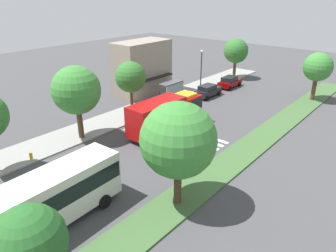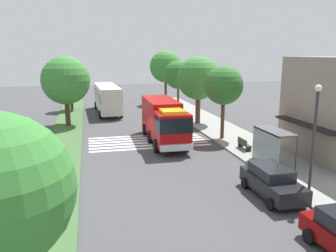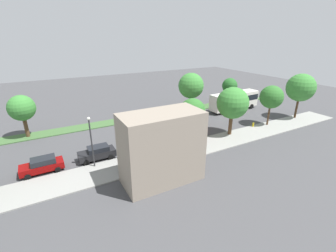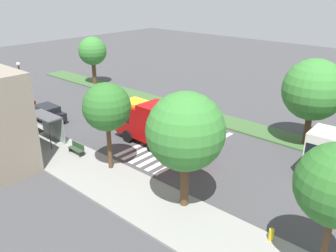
{
  "view_description": "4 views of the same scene",
  "coord_description": "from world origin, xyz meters",
  "px_view_note": "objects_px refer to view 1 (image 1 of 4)",
  "views": [
    {
      "loc": [
        -24.54,
        -18.73,
        14.01
      ],
      "look_at": [
        -1.59,
        0.48,
        1.1
      ],
      "focal_mm": 34.01,
      "sensor_mm": 36.0,
      "label": 1
    },
    {
      "loc": [
        27.96,
        -5.06,
        7.79
      ],
      "look_at": [
        -1.47,
        1.89,
        1.32
      ],
      "focal_mm": 36.41,
      "sensor_mm": 36.0,
      "label": 2
    },
    {
      "loc": [
        16.74,
        31.47,
        14.54
      ],
      "look_at": [
        0.53,
        1.94,
        1.37
      ],
      "focal_mm": 24.96,
      "sensor_mm": 36.0,
      "label": 3
    },
    {
      "loc": [
        -19.63,
        21.65,
        13.18
      ],
      "look_at": [
        -0.79,
        0.53,
        1.69
      ],
      "focal_mm": 37.97,
      "sensor_mm": 36.0,
      "label": 4
    }
  ],
  "objects_px": {
    "parked_car_west": "(208,91)",
    "sidewalk_tree_center": "(76,90)",
    "transit_bus": "(39,203)",
    "fire_hydrant": "(31,156)",
    "fire_truck": "(167,113)",
    "bench_near_shelter": "(153,105)",
    "sidewalk_tree_east": "(131,77)",
    "median_tree_far_west": "(29,243)",
    "bus_stop_shelter": "(173,88)",
    "median_tree_center": "(318,67)",
    "parked_car_mid": "(230,82)",
    "sidewalk_tree_far_east": "(236,51)",
    "street_lamp": "(201,68)",
    "median_tree_west": "(178,140)"
  },
  "relations": [
    {
      "from": "sidewalk_tree_far_east",
      "to": "fire_hydrant",
      "type": "xyz_separation_m",
      "value": [
        -36.9,
        -0.5,
        -4.08
      ]
    },
    {
      "from": "street_lamp",
      "to": "sidewalk_tree_center",
      "type": "height_order",
      "value": "sidewalk_tree_center"
    },
    {
      "from": "fire_truck",
      "to": "transit_bus",
      "type": "distance_m",
      "value": 17.27
    },
    {
      "from": "median_tree_west",
      "to": "parked_car_mid",
      "type": "bearing_deg",
      "value": 23.0
    },
    {
      "from": "fire_truck",
      "to": "sidewalk_tree_center",
      "type": "xyz_separation_m",
      "value": [
        -7.09,
        5.44,
        3.05
      ]
    },
    {
      "from": "bench_near_shelter",
      "to": "median_tree_center",
      "type": "height_order",
      "value": "median_tree_center"
    },
    {
      "from": "fire_truck",
      "to": "fire_hydrant",
      "type": "height_order",
      "value": "fire_truck"
    },
    {
      "from": "sidewalk_tree_far_east",
      "to": "fire_hydrant",
      "type": "height_order",
      "value": "sidewalk_tree_far_east"
    },
    {
      "from": "bench_near_shelter",
      "to": "sidewalk_tree_east",
      "type": "xyz_separation_m",
      "value": [
        -3.91,
        -0.3,
        4.36
      ]
    },
    {
      "from": "sidewalk_tree_far_east",
      "to": "median_tree_center",
      "type": "relative_size",
      "value": 1.01
    },
    {
      "from": "median_tree_west",
      "to": "fire_hydrant",
      "type": "relative_size",
      "value": 10.59
    },
    {
      "from": "sidewalk_tree_east",
      "to": "fire_hydrant",
      "type": "height_order",
      "value": "sidewalk_tree_east"
    },
    {
      "from": "sidewalk_tree_center",
      "to": "median_tree_far_west",
      "type": "distance_m",
      "value": 18.89
    },
    {
      "from": "parked_car_west",
      "to": "sidewalk_tree_center",
      "type": "xyz_separation_m",
      "value": [
        -19.79,
        2.2,
        4.22
      ]
    },
    {
      "from": "sidewalk_tree_center",
      "to": "sidewalk_tree_east",
      "type": "xyz_separation_m",
      "value": [
        7.18,
        0.0,
        -0.15
      ]
    },
    {
      "from": "parked_car_west",
      "to": "sidewalk_tree_far_east",
      "type": "xyz_separation_m",
      "value": [
        11.43,
        2.2,
        3.69
      ]
    },
    {
      "from": "sidewalk_tree_far_east",
      "to": "median_tree_far_west",
      "type": "distance_m",
      "value": 45.97
    },
    {
      "from": "bench_near_shelter",
      "to": "sidewalk_tree_far_east",
      "type": "xyz_separation_m",
      "value": [
        20.13,
        -0.3,
        3.98
      ]
    },
    {
      "from": "parked_car_west",
      "to": "sidewalk_tree_center",
      "type": "distance_m",
      "value": 20.35
    },
    {
      "from": "median_tree_far_west",
      "to": "street_lamp",
      "type": "bearing_deg",
      "value": 22.46
    },
    {
      "from": "street_lamp",
      "to": "median_tree_west",
      "type": "relative_size",
      "value": 0.82
    },
    {
      "from": "sidewalk_tree_east",
      "to": "median_tree_far_west",
      "type": "bearing_deg",
      "value": -144.45
    },
    {
      "from": "street_lamp",
      "to": "median_tree_west",
      "type": "bearing_deg",
      "value": -148.88
    },
    {
      "from": "parked_car_mid",
      "to": "median_tree_center",
      "type": "bearing_deg",
      "value": -83.34
    },
    {
      "from": "sidewalk_tree_center",
      "to": "sidewalk_tree_far_east",
      "type": "distance_m",
      "value": 31.22
    },
    {
      "from": "median_tree_west",
      "to": "median_tree_center",
      "type": "distance_m",
      "value": 29.61
    },
    {
      "from": "parked_car_west",
      "to": "sidewalk_tree_center",
      "type": "height_order",
      "value": "sidewalk_tree_center"
    },
    {
      "from": "sidewalk_tree_east",
      "to": "fire_hydrant",
      "type": "xyz_separation_m",
      "value": [
        -12.86,
        -0.5,
        -4.46
      ]
    },
    {
      "from": "parked_car_mid",
      "to": "median_tree_far_west",
      "type": "bearing_deg",
      "value": -163.87
    },
    {
      "from": "parked_car_west",
      "to": "bus_stop_shelter",
      "type": "height_order",
      "value": "bus_stop_shelter"
    },
    {
      "from": "sidewalk_tree_center",
      "to": "street_lamp",
      "type": "bearing_deg",
      "value": -1.11
    },
    {
      "from": "transit_bus",
      "to": "fire_hydrant",
      "type": "distance_m",
      "value": 9.91
    },
    {
      "from": "transit_bus",
      "to": "sidewalk_tree_east",
      "type": "relative_size",
      "value": 1.72
    },
    {
      "from": "bus_stop_shelter",
      "to": "median_tree_center",
      "type": "relative_size",
      "value": 0.55
    },
    {
      "from": "parked_car_west",
      "to": "median_tree_center",
      "type": "relative_size",
      "value": 0.7
    },
    {
      "from": "parked_car_west",
      "to": "bench_near_shelter",
      "type": "bearing_deg",
      "value": 164.17
    },
    {
      "from": "street_lamp",
      "to": "bench_near_shelter",
      "type": "bearing_deg",
      "value": 175.77
    },
    {
      "from": "parked_car_west",
      "to": "parked_car_mid",
      "type": "xyz_separation_m",
      "value": [
        6.12,
        -0.0,
        -0.01
      ]
    },
    {
      "from": "street_lamp",
      "to": "median_tree_center",
      "type": "bearing_deg",
      "value": -63.11
    },
    {
      "from": "parked_car_west",
      "to": "fire_hydrant",
      "type": "relative_size",
      "value": 6.36
    },
    {
      "from": "street_lamp",
      "to": "sidewalk_tree_east",
      "type": "height_order",
      "value": "sidewalk_tree_east"
    },
    {
      "from": "street_lamp",
      "to": "sidewalk_tree_far_east",
      "type": "xyz_separation_m",
      "value": [
        10.65,
        0.4,
        0.83
      ]
    },
    {
      "from": "transit_bus",
      "to": "fire_truck",
      "type": "bearing_deg",
      "value": -169.11
    },
    {
      "from": "median_tree_west",
      "to": "street_lamp",
      "type": "bearing_deg",
      "value": 31.12
    },
    {
      "from": "bus_stop_shelter",
      "to": "median_tree_west",
      "type": "xyz_separation_m",
      "value": [
        -17.19,
        -14.36,
        3.08
      ]
    },
    {
      "from": "parked_car_mid",
      "to": "sidewalk_tree_far_east",
      "type": "height_order",
      "value": "sidewalk_tree_far_east"
    },
    {
      "from": "bus_stop_shelter",
      "to": "bench_near_shelter",
      "type": "relative_size",
      "value": 2.19
    },
    {
      "from": "median_tree_west",
      "to": "median_tree_far_west",
      "type": "bearing_deg",
      "value": -180.0
    },
    {
      "from": "parked_car_mid",
      "to": "fire_truck",
      "type": "bearing_deg",
      "value": -171.29
    },
    {
      "from": "parked_car_mid",
      "to": "median_tree_far_west",
      "type": "height_order",
      "value": "median_tree_far_west"
    }
  ]
}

